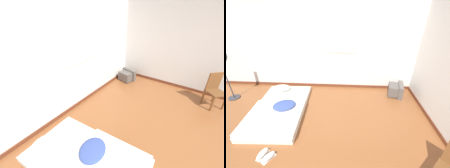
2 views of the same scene
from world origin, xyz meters
The scene contains 5 objects.
wall_back centered at (0.01, 2.86, 1.29)m, with size 8.28×0.08×2.60m.
wall_right centered at (2.97, 0.00, 1.29)m, with size 0.08×8.06×2.60m.
mattress_bed centered at (-0.74, 1.47, 0.10)m, with size 1.32×2.10×0.29m.
crt_tv centered at (2.41, 2.44, 0.18)m, with size 0.49×0.55×0.38m.
wooden_chair centered at (2.46, -0.12, 0.52)m, with size 0.56×0.56×0.91m.
Camera 1 is at (-1.80, 0.21, 2.51)m, focal length 24.00 mm.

